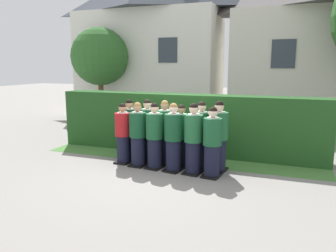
# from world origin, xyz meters

# --- Properties ---
(ground_plane) EXTENTS (60.00, 60.00, 0.00)m
(ground_plane) POSITION_xyz_m (0.00, 0.00, 0.00)
(ground_plane) COLOR gray
(student_in_red_blazer) EXTENTS (0.41, 0.51, 1.58)m
(student_in_red_blazer) POSITION_xyz_m (-1.22, 0.14, 0.75)
(student_in_red_blazer) COLOR black
(student_in_red_blazer) RESTS_ON ground
(student_front_row_1) EXTENTS (0.43, 0.49, 1.64)m
(student_front_row_1) POSITION_xyz_m (-0.75, 0.05, 0.78)
(student_front_row_1) COLOR black
(student_front_row_1) RESTS_ON ground
(student_front_row_2) EXTENTS (0.45, 0.52, 1.64)m
(student_front_row_2) POSITION_xyz_m (-0.27, 0.01, 0.78)
(student_front_row_2) COLOR black
(student_front_row_2) RESTS_ON ground
(student_front_row_3) EXTENTS (0.46, 0.56, 1.67)m
(student_front_row_3) POSITION_xyz_m (0.24, -0.04, 0.79)
(student_front_row_3) COLOR black
(student_front_row_3) RESTS_ON ground
(student_front_row_4) EXTENTS (0.45, 0.55, 1.68)m
(student_front_row_4) POSITION_xyz_m (0.74, -0.06, 0.80)
(student_front_row_4) COLOR black
(student_front_row_4) RESTS_ON ground
(student_front_row_5) EXTENTS (0.44, 0.51, 1.63)m
(student_front_row_5) POSITION_xyz_m (1.21, -0.15, 0.78)
(student_front_row_5) COLOR black
(student_front_row_5) RESTS_ON ground
(student_rear_row_0) EXTENTS (0.43, 0.51, 1.64)m
(student_rear_row_0) POSITION_xyz_m (-1.23, 0.55, 0.78)
(student_rear_row_0) COLOR black
(student_rear_row_0) RESTS_ON ground
(student_rear_row_1) EXTENTS (0.46, 0.53, 1.67)m
(student_rear_row_1) POSITION_xyz_m (-0.68, 0.51, 0.79)
(student_rear_row_1) COLOR black
(student_rear_row_1) RESTS_ON ground
(student_rear_row_2) EXTENTS (0.44, 0.55, 1.66)m
(student_rear_row_2) POSITION_xyz_m (-0.18, 0.47, 0.79)
(student_rear_row_2) COLOR black
(student_rear_row_2) RESTS_ON ground
(student_rear_row_3) EXTENTS (0.41, 0.47, 1.58)m
(student_rear_row_3) POSITION_xyz_m (0.28, 0.45, 0.75)
(student_rear_row_3) COLOR black
(student_rear_row_3) RESTS_ON ground
(student_rear_row_4) EXTENTS (0.44, 0.51, 1.69)m
(student_rear_row_4) POSITION_xyz_m (0.82, 0.35, 0.80)
(student_rear_row_4) COLOR black
(student_rear_row_4) RESTS_ON ground
(student_rear_row_5) EXTENTS (0.46, 0.54, 1.72)m
(student_rear_row_5) POSITION_xyz_m (1.25, 0.32, 0.82)
(student_rear_row_5) COLOR black
(student_rear_row_5) RESTS_ON ground
(hedge) EXTENTS (7.80, 0.70, 1.72)m
(hedge) POSITION_xyz_m (0.00, 1.70, 0.86)
(hedge) COLOR #214C1E
(hedge) RESTS_ON ground
(school_building_main) EXTENTS (8.23, 4.54, 7.11)m
(school_building_main) POSITION_xyz_m (4.20, 8.66, 3.65)
(school_building_main) COLOR beige
(school_building_main) RESTS_ON ground
(school_building_annex) EXTENTS (7.56, 3.31, 7.29)m
(school_building_annex) POSITION_xyz_m (-4.10, 8.48, 3.74)
(school_building_annex) COLOR silver
(school_building_annex) RESTS_ON ground
(oak_tree_left) EXTENTS (2.67, 2.67, 4.26)m
(oak_tree_left) POSITION_xyz_m (-5.66, 6.29, 2.91)
(oak_tree_left) COLOR brown
(oak_tree_left) RESTS_ON ground
(lawn_strip) EXTENTS (7.80, 0.90, 0.01)m
(lawn_strip) POSITION_xyz_m (0.00, 0.90, 0.00)
(lawn_strip) COLOR #477A38
(lawn_strip) RESTS_ON ground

